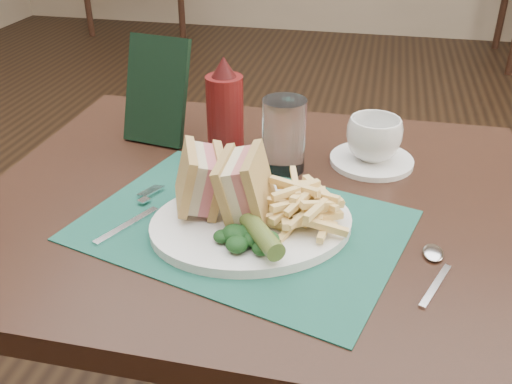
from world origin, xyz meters
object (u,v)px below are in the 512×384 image
placemat (243,225)px  saucer (371,161)px  table_main (257,358)px  plate (252,224)px  check_presenter (156,91)px  sandwich_half_a (186,180)px  sandwich_half_b (231,183)px  ketchup_bottle (225,107)px  coffee_cup (374,139)px  drinking_glass (284,136)px

placemat → saucer: bearing=54.5°
saucer → table_main: bearing=-139.2°
plate → check_presenter: (-0.25, 0.28, 0.09)m
sandwich_half_a → sandwich_half_b: size_ratio=0.95×
ketchup_bottle → coffee_cup: bearing=4.4°
table_main → coffee_cup: coffee_cup is taller
sandwich_half_a → coffee_cup: bearing=20.9°
coffee_cup → check_presenter: check_presenter is taller
placemat → saucer: size_ratio=3.08×
sandwich_half_b → saucer: size_ratio=0.68×
sandwich_half_b → ketchup_bottle: 0.24m
placemat → ketchup_bottle: size_ratio=2.48×
placemat → coffee_cup: (0.18, 0.25, 0.05)m
plate → coffee_cup: (0.16, 0.26, 0.04)m
coffee_cup → drinking_glass: size_ratio=0.75×
sandwich_half_b → coffee_cup: sandwich_half_b is taller
placemat → drinking_glass: 0.21m
table_main → placemat: (-0.00, -0.10, 0.38)m
plate → saucer: plate is taller
sandwich_half_b → ketchup_bottle: size_ratio=0.55×
placemat → sandwich_half_b: (-0.02, 0.00, 0.07)m
saucer → coffee_cup: size_ratio=1.54×
plate → sandwich_half_a: bearing=150.3°
sandwich_half_b → coffee_cup: (0.20, 0.25, -0.02)m
drinking_glass → ketchup_bottle: bearing=162.4°
table_main → plate: 0.40m
placemat → sandwich_half_a: 0.11m
table_main → check_presenter: bearing=143.4°
sandwich_half_a → ketchup_bottle: 0.23m
plate → saucer: bearing=33.5°
saucer → ketchup_bottle: (-0.27, -0.02, 0.09)m
check_presenter → placemat: bearing=-39.9°
plate → sandwich_half_a: (-0.10, 0.01, 0.06)m
ketchup_bottle → check_presenter: size_ratio=0.92×
coffee_cup → plate: bearing=-122.6°
table_main → placemat: size_ratio=1.95×
plate → sandwich_half_b: 0.07m
ketchup_bottle → check_presenter: check_presenter is taller
plate → sandwich_half_a: size_ratio=3.06×
placemat → table_main: bearing=89.5°
saucer → coffee_cup: bearing=0.0°
sandwich_half_b → drinking_glass: (0.04, 0.19, -0.00)m
sandwich_half_a → saucer: bearing=20.9°
table_main → sandwich_half_b: 0.45m
sandwich_half_b → check_presenter: check_presenter is taller
sandwich_half_a → check_presenter: bearing=96.9°
coffee_cup → check_presenter: bearing=177.4°
table_main → coffee_cup: (0.18, 0.15, 0.42)m
sandwich_half_b → plate: bearing=-17.9°
coffee_cup → check_presenter: size_ratio=0.48×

